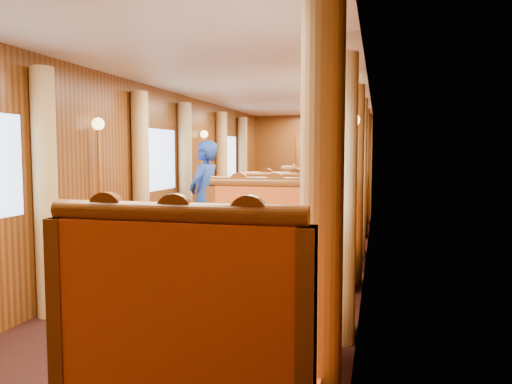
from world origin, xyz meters
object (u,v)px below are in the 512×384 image
(table_far, at_px, (332,210))
(rose_vase_mid, at_px, (311,199))
(banquette_near_fwd, at_px, (189,380))
(banquette_mid_fwd, at_px, (298,249))
(tea_tray, at_px, (227,269))
(teapot_right, at_px, (232,265))
(banquette_far_aft, at_px, (336,203))
(table_mid, at_px, (309,238))
(steward, at_px, (205,199))
(banquette_near_aft, at_px, (272,280))
(banquette_mid_aft, at_px, (318,224))
(teapot_back, at_px, (234,257))
(teapot_left, at_px, (208,263))
(fruit_plate, at_px, (286,276))
(table_near, at_px, (242,323))
(passenger, at_px, (316,206))
(rose_vase_far, at_px, (333,183))

(table_far, distance_m, rose_vase_mid, 3.55)
(banquette_near_fwd, xyz_separation_m, banquette_mid_fwd, (0.00, 3.50, 0.00))
(tea_tray, relative_size, teapot_right, 2.14)
(tea_tray, relative_size, rose_vase_mid, 0.94)
(banquette_far_aft, distance_m, teapot_right, 8.16)
(table_mid, height_order, teapot_right, teapot_right)
(rose_vase_mid, bearing_deg, table_far, 90.41)
(teapot_right, bearing_deg, steward, 104.82)
(banquette_near_aft, bearing_deg, banquette_mid_aft, 90.00)
(banquette_near_aft, distance_m, teapot_back, 1.02)
(teapot_left, distance_m, fruit_plate, 0.55)
(table_far, height_order, teapot_right, teapot_right)
(banquette_far_aft, relative_size, steward, 0.77)
(table_mid, xyz_separation_m, table_far, (0.00, 3.50, 0.00))
(teapot_left, relative_size, teapot_back, 0.90)
(banquette_near_fwd, relative_size, tea_tray, 3.94)
(table_near, distance_m, teapot_left, 0.50)
(passenger, bearing_deg, table_near, -90.00)
(banquette_near_fwd, relative_size, banquette_mid_fwd, 1.00)
(fruit_plate, relative_size, steward, 0.12)
(table_mid, relative_size, teapot_right, 6.61)
(banquette_far_aft, bearing_deg, steward, -110.94)
(teapot_right, distance_m, teapot_back, 0.22)
(tea_tray, distance_m, steward, 4.10)
(banquette_near_aft, xyz_separation_m, fruit_plate, (0.34, -1.17, 0.35))
(banquette_mid_aft, distance_m, teapot_right, 4.67)
(teapot_left, xyz_separation_m, passenger, (0.21, 4.36, -0.07))
(banquette_near_aft, xyz_separation_m, steward, (-1.62, 2.76, 0.44))
(banquette_mid_aft, height_order, passenger, banquette_mid_aft)
(table_mid, xyz_separation_m, banquette_mid_fwd, (0.00, -1.01, 0.05))
(fruit_plate, height_order, rose_vase_mid, rose_vase_mid)
(table_mid, distance_m, banquette_far_aft, 4.51)
(banquette_mid_fwd, height_order, rose_vase_far, banquette_mid_fwd)
(banquette_mid_fwd, height_order, steward, steward)
(table_near, distance_m, fruit_plate, 0.54)
(table_far, distance_m, banquette_far_aft, 1.02)
(banquette_near_fwd, distance_m, teapot_right, 0.96)
(banquette_mid_fwd, xyz_separation_m, teapot_left, (-0.21, -2.60, 0.39))
(teapot_left, bearing_deg, banquette_near_aft, 54.86)
(fruit_plate, distance_m, steward, 4.39)
(banquette_near_aft, relative_size, teapot_back, 7.52)
(teapot_back, bearing_deg, passenger, 91.84)
(table_mid, bearing_deg, tea_tray, -91.60)
(tea_tray, xyz_separation_m, rose_vase_far, (0.12, 7.01, 0.17))
(banquette_near_aft, distance_m, teapot_left, 1.21)
(banquette_mid_aft, height_order, rose_vase_mid, banquette_mid_aft)
(teapot_right, xyz_separation_m, rose_vase_far, (0.05, 7.12, 0.11))
(banquette_far_aft, relative_size, rose_vase_mid, 3.72)
(banquette_near_aft, bearing_deg, banquette_near_fwd, -90.00)
(table_near, distance_m, banquette_near_aft, 1.02)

